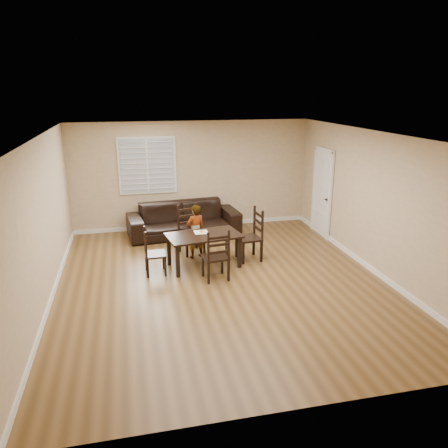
{
  "coord_description": "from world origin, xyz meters",
  "views": [
    {
      "loc": [
        -1.59,
        -7.29,
        3.46
      ],
      "look_at": [
        0.13,
        0.4,
        1.0
      ],
      "focal_mm": 35.0,
      "sensor_mm": 36.0,
      "label": 1
    }
  ],
  "objects_px": {
    "dining_table": "(204,239)",
    "chair_near": "(189,230)",
    "donut": "(202,231)",
    "chair_far": "(217,258)",
    "child": "(196,231)",
    "sofa": "(184,219)",
    "chair_right": "(255,236)",
    "chair_left": "(149,254)"
  },
  "relations": [
    {
      "from": "dining_table",
      "to": "chair_near",
      "type": "distance_m",
      "value": 0.94
    },
    {
      "from": "donut",
      "to": "chair_far",
      "type": "bearing_deg",
      "value": -82.32
    },
    {
      "from": "child",
      "to": "sofa",
      "type": "relative_size",
      "value": 0.43
    },
    {
      "from": "chair_near",
      "to": "sofa",
      "type": "distance_m",
      "value": 1.17
    },
    {
      "from": "chair_near",
      "to": "chair_far",
      "type": "height_order",
      "value": "chair_near"
    },
    {
      "from": "dining_table",
      "to": "sofa",
      "type": "distance_m",
      "value": 2.1
    },
    {
      "from": "chair_far",
      "to": "donut",
      "type": "relative_size",
      "value": 9.95
    },
    {
      "from": "chair_far",
      "to": "chair_right",
      "type": "bearing_deg",
      "value": -143.12
    },
    {
      "from": "chair_left",
      "to": "donut",
      "type": "relative_size",
      "value": 9.14
    },
    {
      "from": "chair_right",
      "to": "child",
      "type": "distance_m",
      "value": 1.24
    },
    {
      "from": "donut",
      "to": "chair_near",
      "type": "bearing_deg",
      "value": 101.79
    },
    {
      "from": "chair_near",
      "to": "chair_left",
      "type": "xyz_separation_m",
      "value": [
        -0.92,
        -1.08,
        -0.06
      ]
    },
    {
      "from": "chair_near",
      "to": "sofa",
      "type": "bearing_deg",
      "value": 70.65
    },
    {
      "from": "dining_table",
      "to": "child",
      "type": "bearing_deg",
      "value": 90.0
    },
    {
      "from": "dining_table",
      "to": "sofa",
      "type": "bearing_deg",
      "value": 84.34
    },
    {
      "from": "dining_table",
      "to": "chair_near",
      "type": "bearing_deg",
      "value": 91.13
    },
    {
      "from": "chair_near",
      "to": "child",
      "type": "height_order",
      "value": "child"
    },
    {
      "from": "sofa",
      "to": "donut",
      "type": "bearing_deg",
      "value": -92.35
    },
    {
      "from": "chair_near",
      "to": "donut",
      "type": "bearing_deg",
      "value": -95.54
    },
    {
      "from": "chair_left",
      "to": "chair_right",
      "type": "relative_size",
      "value": 0.84
    },
    {
      "from": "dining_table",
      "to": "chair_left",
      "type": "distance_m",
      "value": 1.11
    },
    {
      "from": "chair_far",
      "to": "chair_right",
      "type": "height_order",
      "value": "chair_right"
    },
    {
      "from": "child",
      "to": "sofa",
      "type": "distance_m",
      "value": 1.58
    },
    {
      "from": "chair_right",
      "to": "dining_table",
      "type": "bearing_deg",
      "value": -86.76
    },
    {
      "from": "chair_near",
      "to": "chair_far",
      "type": "distance_m",
      "value": 1.72
    },
    {
      "from": "chair_far",
      "to": "sofa",
      "type": "relative_size",
      "value": 0.37
    },
    {
      "from": "dining_table",
      "to": "donut",
      "type": "xyz_separation_m",
      "value": [
        -0.01,
        0.16,
        0.11
      ]
    },
    {
      "from": "chair_far",
      "to": "chair_left",
      "type": "bearing_deg",
      "value": -33.36
    },
    {
      "from": "chair_near",
      "to": "chair_left",
      "type": "distance_m",
      "value": 1.42
    },
    {
      "from": "sofa",
      "to": "chair_right",
      "type": "bearing_deg",
      "value": -63.06
    },
    {
      "from": "chair_right",
      "to": "sofa",
      "type": "height_order",
      "value": "chair_right"
    },
    {
      "from": "dining_table",
      "to": "sofa",
      "type": "height_order",
      "value": "sofa"
    },
    {
      "from": "chair_far",
      "to": "chair_left",
      "type": "distance_m",
      "value": 1.35
    },
    {
      "from": "chair_right",
      "to": "child",
      "type": "bearing_deg",
      "value": -111.61
    },
    {
      "from": "dining_table",
      "to": "chair_right",
      "type": "distance_m",
      "value": 1.13
    },
    {
      "from": "sofa",
      "to": "chair_near",
      "type": "bearing_deg",
      "value": -97.86
    },
    {
      "from": "dining_table",
      "to": "chair_right",
      "type": "bearing_deg",
      "value": -0.44
    },
    {
      "from": "chair_near",
      "to": "donut",
      "type": "xyz_separation_m",
      "value": [
        0.16,
        -0.76,
        0.22
      ]
    },
    {
      "from": "chair_near",
      "to": "sofa",
      "type": "xyz_separation_m",
      "value": [
        0.04,
        1.16,
        -0.09
      ]
    },
    {
      "from": "dining_table",
      "to": "chair_far",
      "type": "height_order",
      "value": "chair_far"
    },
    {
      "from": "chair_far",
      "to": "chair_left",
      "type": "height_order",
      "value": "chair_far"
    },
    {
      "from": "child",
      "to": "donut",
      "type": "height_order",
      "value": "child"
    }
  ]
}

